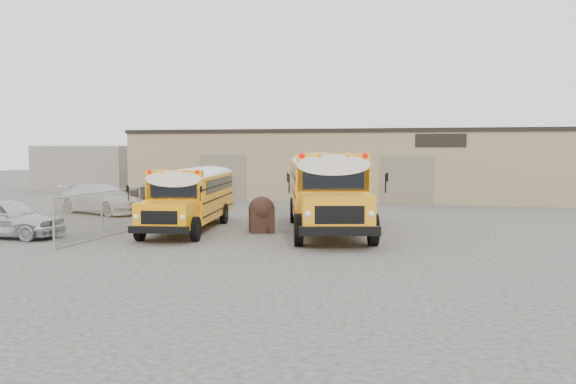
% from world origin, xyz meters
% --- Properties ---
extents(ground, '(120.00, 120.00, 0.00)m').
position_xyz_m(ground, '(0.00, 0.00, 0.00)').
color(ground, '#353431').
rests_on(ground, ground).
extents(warehouse, '(30.20, 10.20, 4.67)m').
position_xyz_m(warehouse, '(-0.00, 19.99, 2.37)').
color(warehouse, '#9C8D60').
rests_on(warehouse, ground).
extents(chainlink_fence, '(0.07, 18.07, 1.81)m').
position_xyz_m(chainlink_fence, '(-6.00, 3.00, 0.90)').
color(chainlink_fence, '#919499').
rests_on(chainlink_fence, ground).
extents(distant_building_left, '(8.00, 6.00, 3.60)m').
position_xyz_m(distant_building_left, '(-22.00, 22.00, 1.80)').
color(distant_building_left, gray).
rests_on(distant_building_left, ground).
extents(school_bus_left, '(3.76, 9.27, 2.64)m').
position_xyz_m(school_bus_left, '(-4.89, 6.07, 1.53)').
color(school_bus_left, orange).
rests_on(school_bus_left, ground).
extents(school_bus_right, '(5.77, 11.60, 3.30)m').
position_xyz_m(school_bus_right, '(-0.19, 8.57, 1.91)').
color(school_bus_right, orange).
rests_on(school_bus_right, ground).
extents(tarp_bundle, '(1.26, 1.21, 1.48)m').
position_xyz_m(tarp_bundle, '(-0.61, 0.27, 0.76)').
color(tarp_bundle, black).
rests_on(tarp_bundle, ground).
extents(car_silver, '(4.56, 1.95, 1.54)m').
position_xyz_m(car_silver, '(-9.65, -3.85, 0.77)').
color(car_silver, silver).
rests_on(car_silver, ground).
extents(car_white, '(5.73, 3.90, 1.54)m').
position_xyz_m(car_white, '(-10.99, 5.22, 0.77)').
color(car_white, silver).
rests_on(car_white, ground).
extents(car_dark, '(4.46, 1.93, 1.43)m').
position_xyz_m(car_dark, '(-8.92, 8.74, 0.71)').
color(car_dark, black).
rests_on(car_dark, ground).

